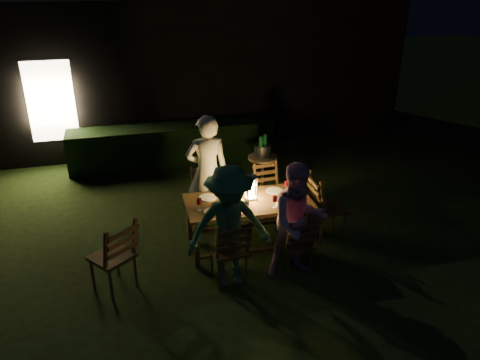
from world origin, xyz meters
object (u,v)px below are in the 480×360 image
object	(u,v)px
person_opp_right	(298,222)
person_opp_left	(229,228)
chair_far_left	(209,207)
chair_near_right	(295,254)
chair_far_right	(269,202)
chair_end	(327,217)
bottle_bucket_b	(265,147)
dining_table	(248,205)
person_house_side	(207,171)
chair_near_left	(229,261)
ice_bucket	(263,151)
bottle_table	(231,194)
lantern	(251,189)
bottle_bucket_a	(261,149)
chair_spare	(115,268)
side_table	(263,161)

from	to	relation	value
person_opp_right	person_opp_left	bearing A→B (deg)	180.00
chair_far_left	chair_near_right	bearing A→B (deg)	114.00
chair_far_right	person_opp_left	distance (m)	1.95
chair_end	bottle_bucket_b	distance (m)	1.88
dining_table	person_house_side	size ratio (longest dim) A/B	1.01
chair_near_left	chair_end	xyz separation A→B (m)	(1.70, 0.72, 0.02)
dining_table	ice_bucket	size ratio (longest dim) A/B	6.02
chair_far_right	bottle_table	bearing A→B (deg)	36.83
chair_far_left	person_opp_left	bearing A→B (deg)	83.65
lantern	person_house_side	bearing A→B (deg)	121.20
chair_far_left	bottle_bucket_a	size ratio (longest dim) A/B	3.05
dining_table	bottle_bucket_a	xyz separation A→B (m)	(0.69, 1.63, 0.20)
person_opp_left	lantern	distance (m)	1.01
chair_far_right	bottle_table	world-z (taller)	bottle_table
dining_table	chair_end	xyz separation A→B (m)	(1.23, -0.04, -0.35)
chair_near_left	bottle_bucket_b	world-z (taller)	bottle_bucket_b
chair_near_right	chair_spare	distance (m)	2.34
chair_end	person_opp_right	size ratio (longest dim) A/B	0.67
chair_near_left	lantern	distance (m)	1.13
chair_near_right	ice_bucket	size ratio (longest dim) A/B	3.04
person_house_side	dining_table	bearing A→B (deg)	118.76
dining_table	chair_far_right	bearing A→B (deg)	54.55
ice_bucket	bottle_bucket_b	world-z (taller)	bottle_bucket_b
chair_near_left	person_opp_left	bearing A→B (deg)	-98.59
bottle_table	person_opp_left	bearing A→B (deg)	-105.50
person_opp_left	chair_near_left	bearing A→B (deg)	87.47
dining_table	person_opp_left	bearing A→B (deg)	-118.76
person_house_side	chair_end	bearing A→B (deg)	153.95
person_house_side	ice_bucket	bearing A→B (deg)	-142.53
bottle_bucket_b	side_table	bearing A→B (deg)	-141.34
bottle_bucket_b	ice_bucket	bearing A→B (deg)	-141.34
chair_near_left	person_opp_left	world-z (taller)	person_opp_left
chair_end	lantern	size ratio (longest dim) A/B	3.04
chair_far_left	side_table	world-z (taller)	chair_far_left
chair_far_right	chair_spare	distance (m)	2.80
person_opp_left	ice_bucket	distance (m)	2.76
ice_bucket	chair_near_right	bearing A→B (deg)	-97.29
bottle_bucket_b	dining_table	bearing A→B (deg)	-114.83
chair_far_right	bottle_bucket_a	size ratio (longest dim) A/B	2.92
chair_far_right	person_house_side	bearing A→B (deg)	-10.05
chair_spare	lantern	bearing A→B (deg)	-19.59
person_house_side	side_table	xyz separation A→B (m)	(1.17, 0.84, -0.27)
chair_near_right	person_opp_right	world-z (taller)	person_opp_right
chair_end	person_house_side	xyz separation A→B (m)	(-1.65, 0.87, 0.58)
chair_near_left	ice_bucket	distance (m)	2.76
person_opp_right	side_table	bearing A→B (deg)	84.58
chair_near_left	side_table	world-z (taller)	chair_near_left
ice_bucket	person_opp_right	bearing A→B (deg)	-97.22
bottle_bucket_a	chair_spare	bearing A→B (deg)	-139.87
chair_near_right	bottle_table	size ratio (longest dim) A/B	3.26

